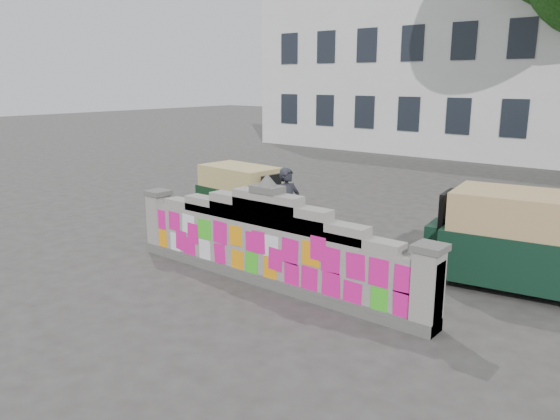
{
  "coord_description": "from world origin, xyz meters",
  "views": [
    {
      "loc": [
        6.03,
        -7.0,
        3.58
      ],
      "look_at": [
        -0.54,
        1.0,
        1.1
      ],
      "focal_mm": 35.0,
      "sensor_mm": 36.0,
      "label": 1
    }
  ],
  "objects_px": {
    "cyclist_bike": "(287,235)",
    "rickshaw_left": "(242,193)",
    "cyclist_rider": "(287,219)",
    "rickshaw_right": "(521,240)",
    "pedestrian": "(467,240)"
  },
  "relations": [
    {
      "from": "rickshaw_left",
      "to": "cyclist_rider",
      "type": "bearing_deg",
      "value": -25.8
    },
    {
      "from": "rickshaw_left",
      "to": "cyclist_bike",
      "type": "bearing_deg",
      "value": -25.8
    },
    {
      "from": "rickshaw_left",
      "to": "rickshaw_right",
      "type": "relative_size",
      "value": 0.82
    },
    {
      "from": "cyclist_bike",
      "to": "cyclist_rider",
      "type": "relative_size",
      "value": 1.12
    },
    {
      "from": "cyclist_rider",
      "to": "rickshaw_right",
      "type": "relative_size",
      "value": 0.51
    },
    {
      "from": "cyclist_rider",
      "to": "pedestrian",
      "type": "relative_size",
      "value": 1.08
    },
    {
      "from": "cyclist_rider",
      "to": "rickshaw_right",
      "type": "distance_m",
      "value": 4.36
    },
    {
      "from": "cyclist_bike",
      "to": "rickshaw_left",
      "type": "height_order",
      "value": "rickshaw_left"
    },
    {
      "from": "cyclist_rider",
      "to": "rickshaw_right",
      "type": "height_order",
      "value": "rickshaw_right"
    },
    {
      "from": "cyclist_rider",
      "to": "rickshaw_left",
      "type": "relative_size",
      "value": 0.62
    },
    {
      "from": "cyclist_rider",
      "to": "rickshaw_right",
      "type": "bearing_deg",
      "value": -61.53
    },
    {
      "from": "cyclist_rider",
      "to": "pedestrian",
      "type": "distance_m",
      "value": 3.48
    },
    {
      "from": "cyclist_bike",
      "to": "rickshaw_right",
      "type": "xyz_separation_m",
      "value": [
        4.19,
        1.22,
        0.41
      ]
    },
    {
      "from": "rickshaw_right",
      "to": "cyclist_bike",
      "type": "bearing_deg",
      "value": 7.95
    },
    {
      "from": "rickshaw_left",
      "to": "rickshaw_right",
      "type": "bearing_deg",
      "value": 0.94
    }
  ]
}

